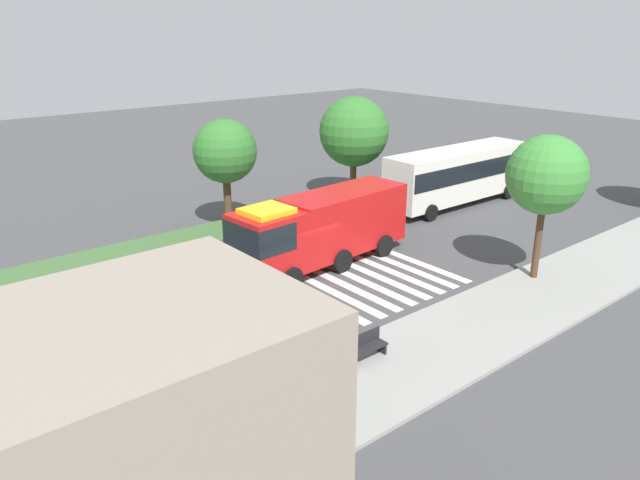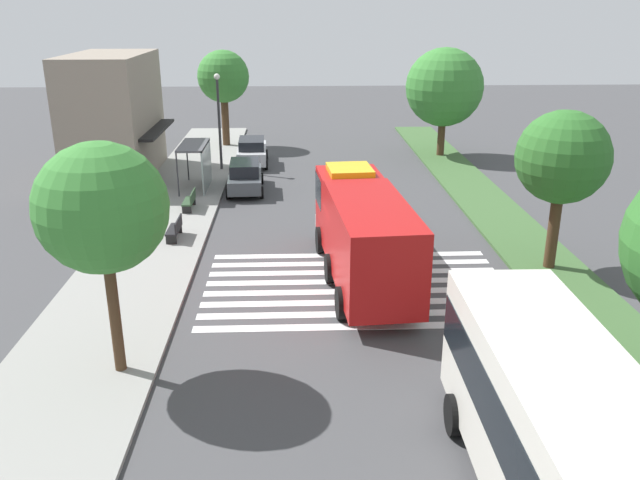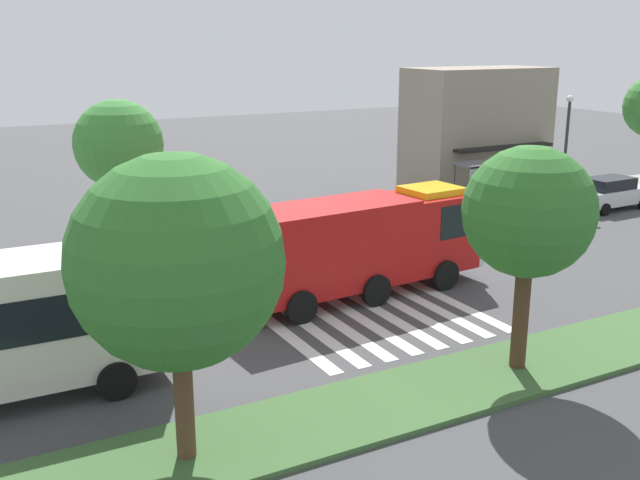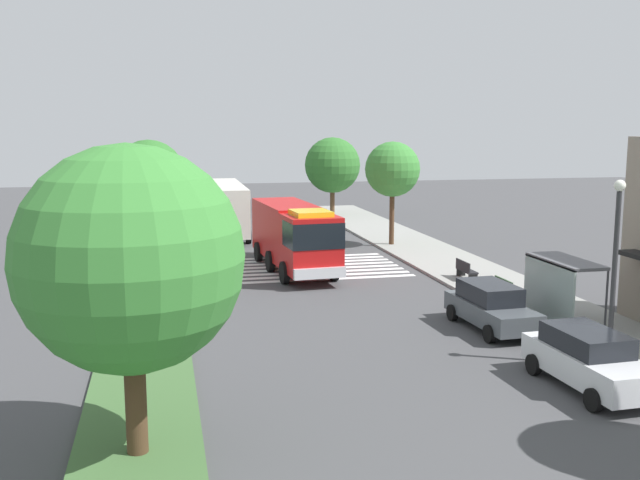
{
  "view_description": "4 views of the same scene",
  "coord_description": "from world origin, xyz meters",
  "px_view_note": "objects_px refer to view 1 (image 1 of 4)",
  "views": [
    {
      "loc": [
        16.01,
        20.49,
        11.0
      ],
      "look_at": [
        -0.62,
        0.32,
        1.59
      ],
      "focal_mm": 34.0,
      "sensor_mm": 36.0,
      "label": 1
    },
    {
      "loc": [
        -23.61,
        2.19,
        9.79
      ],
      "look_at": [
        -1.41,
        1.32,
        1.67
      ],
      "focal_mm": 36.39,
      "sensor_mm": 36.0,
      "label": 2
    },
    {
      "loc": [
        -14.14,
        -21.44,
        8.85
      ],
      "look_at": [
        -1.71,
        1.62,
        1.62
      ],
      "focal_mm": 41.39,
      "sensor_mm": 36.0,
      "label": 3
    },
    {
      "loc": [
        35.45,
        -6.92,
        7.53
      ],
      "look_at": [
        -1.59,
        1.22,
        1.52
      ],
      "focal_mm": 40.51,
      "sensor_mm": 36.0,
      "label": 4
    }
  ],
  "objects_px": {
    "bus_stop_shelter": "(126,406)",
    "bench_near_shelter": "(260,393)",
    "transit_bus": "(457,172)",
    "median_tree_west": "(225,152)",
    "sidewalk_tree_west": "(546,175)",
    "bench_west_of_shelter": "(365,347)",
    "fire_truck": "(317,228)",
    "median_tree_far_west": "(354,132)",
    "parked_car_west": "(107,393)"
  },
  "relations": [
    {
      "from": "bus_stop_shelter",
      "to": "median_tree_far_west",
      "type": "distance_m",
      "value": 26.41
    },
    {
      "from": "median_tree_far_west",
      "to": "sidewalk_tree_west",
      "type": "bearing_deg",
      "value": 80.66
    },
    {
      "from": "fire_truck",
      "to": "sidewalk_tree_west",
      "type": "height_order",
      "value": "sidewalk_tree_west"
    },
    {
      "from": "median_tree_far_west",
      "to": "fire_truck",
      "type": "bearing_deg",
      "value": 39.28
    },
    {
      "from": "sidewalk_tree_west",
      "to": "bench_west_of_shelter",
      "type": "bearing_deg",
      "value": 1.51
    },
    {
      "from": "bus_stop_shelter",
      "to": "bench_near_shelter",
      "type": "height_order",
      "value": "bus_stop_shelter"
    },
    {
      "from": "fire_truck",
      "to": "bus_stop_shelter",
      "type": "relative_size",
      "value": 2.8
    },
    {
      "from": "fire_truck",
      "to": "median_tree_far_west",
      "type": "xyz_separation_m",
      "value": [
        -9.06,
        -7.41,
        2.51
      ]
    },
    {
      "from": "parked_car_west",
      "to": "fire_truck",
      "type": "bearing_deg",
      "value": -159.32
    },
    {
      "from": "parked_car_west",
      "to": "bus_stop_shelter",
      "type": "bearing_deg",
      "value": 79.73
    },
    {
      "from": "bench_near_shelter",
      "to": "parked_car_west",
      "type": "bearing_deg",
      "value": -34.16
    },
    {
      "from": "sidewalk_tree_west",
      "to": "median_tree_far_west",
      "type": "bearing_deg",
      "value": -99.34
    },
    {
      "from": "fire_truck",
      "to": "median_tree_west",
      "type": "distance_m",
      "value": 7.81
    },
    {
      "from": "transit_bus",
      "to": "bench_near_shelter",
      "type": "bearing_deg",
      "value": -154.29
    },
    {
      "from": "fire_truck",
      "to": "bench_near_shelter",
      "type": "xyz_separation_m",
      "value": [
        8.48,
        7.69,
        -1.39
      ]
    },
    {
      "from": "parked_car_west",
      "to": "median_tree_far_west",
      "type": "xyz_separation_m",
      "value": [
        -21.2,
        -12.61,
        3.62
      ]
    },
    {
      "from": "parked_car_west",
      "to": "sidewalk_tree_west",
      "type": "relative_size",
      "value": 0.72
    },
    {
      "from": "bus_stop_shelter",
      "to": "transit_bus",
      "type": "bearing_deg",
      "value": -158.58
    },
    {
      "from": "parked_car_west",
      "to": "transit_bus",
      "type": "xyz_separation_m",
      "value": [
        -25.62,
        -7.73,
        1.25
      ]
    },
    {
      "from": "fire_truck",
      "to": "bench_west_of_shelter",
      "type": "xyz_separation_m",
      "value": [
        4.18,
        7.69,
        -1.39
      ]
    },
    {
      "from": "transit_bus",
      "to": "median_tree_west",
      "type": "distance_m",
      "value": 14.85
    },
    {
      "from": "bench_near_shelter",
      "to": "sidewalk_tree_west",
      "type": "relative_size",
      "value": 0.25
    },
    {
      "from": "fire_truck",
      "to": "median_tree_west",
      "type": "bearing_deg",
      "value": -91.55
    },
    {
      "from": "fire_truck",
      "to": "parked_car_west",
      "type": "height_order",
      "value": "fire_truck"
    },
    {
      "from": "transit_bus",
      "to": "fire_truck",
      "type": "bearing_deg",
      "value": -168.65
    },
    {
      "from": "transit_bus",
      "to": "median_tree_west",
      "type": "height_order",
      "value": "median_tree_west"
    },
    {
      "from": "bus_stop_shelter",
      "to": "bench_near_shelter",
      "type": "xyz_separation_m",
      "value": [
        -4.0,
        0.03,
        -1.3
      ]
    },
    {
      "from": "median_tree_far_west",
      "to": "median_tree_west",
      "type": "bearing_deg",
      "value": -0.0
    },
    {
      "from": "fire_truck",
      "to": "median_tree_west",
      "type": "relative_size",
      "value": 1.62
    },
    {
      "from": "fire_truck",
      "to": "bench_west_of_shelter",
      "type": "distance_m",
      "value": 8.86
    },
    {
      "from": "fire_truck",
      "to": "transit_bus",
      "type": "height_order",
      "value": "transit_bus"
    },
    {
      "from": "median_tree_far_west",
      "to": "median_tree_west",
      "type": "relative_size",
      "value": 1.08
    },
    {
      "from": "parked_car_west",
      "to": "bus_stop_shelter",
      "type": "relative_size",
      "value": 1.32
    },
    {
      "from": "sidewalk_tree_west",
      "to": "median_tree_west",
      "type": "bearing_deg",
      "value": -64.8
    },
    {
      "from": "median_tree_far_west",
      "to": "median_tree_west",
      "type": "xyz_separation_m",
      "value": [
        9.41,
        -0.0,
        -0.05
      ]
    },
    {
      "from": "bus_stop_shelter",
      "to": "bench_west_of_shelter",
      "type": "height_order",
      "value": "bus_stop_shelter"
    },
    {
      "from": "fire_truck",
      "to": "median_tree_far_west",
      "type": "relative_size",
      "value": 1.49
    },
    {
      "from": "sidewalk_tree_west",
      "to": "transit_bus",
      "type": "bearing_deg",
      "value": -124.62
    },
    {
      "from": "parked_car_west",
      "to": "bench_near_shelter",
      "type": "height_order",
      "value": "parked_car_west"
    },
    {
      "from": "fire_truck",
      "to": "sidewalk_tree_west",
      "type": "relative_size",
      "value": 1.52
    },
    {
      "from": "parked_car_west",
      "to": "median_tree_west",
      "type": "height_order",
      "value": "median_tree_west"
    },
    {
      "from": "transit_bus",
      "to": "sidewalk_tree_west",
      "type": "bearing_deg",
      "value": -123.87
    },
    {
      "from": "bus_stop_shelter",
      "to": "sidewalk_tree_west",
      "type": "height_order",
      "value": "sidewalk_tree_west"
    },
    {
      "from": "parked_car_west",
      "to": "bench_west_of_shelter",
      "type": "bearing_deg",
      "value": 160.13
    },
    {
      "from": "sidewalk_tree_west",
      "to": "median_tree_far_west",
      "type": "height_order",
      "value": "median_tree_far_west"
    },
    {
      "from": "bench_near_shelter",
      "to": "median_tree_west",
      "type": "height_order",
      "value": "median_tree_west"
    },
    {
      "from": "transit_bus",
      "to": "median_tree_west",
      "type": "bearing_deg",
      "value": 161.29
    },
    {
      "from": "fire_truck",
      "to": "sidewalk_tree_west",
      "type": "xyz_separation_m",
      "value": [
        -6.62,
        7.41,
        2.86
      ]
    },
    {
      "from": "bus_stop_shelter",
      "to": "bench_near_shelter",
      "type": "relative_size",
      "value": 2.19
    },
    {
      "from": "parked_car_west",
      "to": "bench_west_of_shelter",
      "type": "relative_size",
      "value": 2.9
    }
  ]
}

